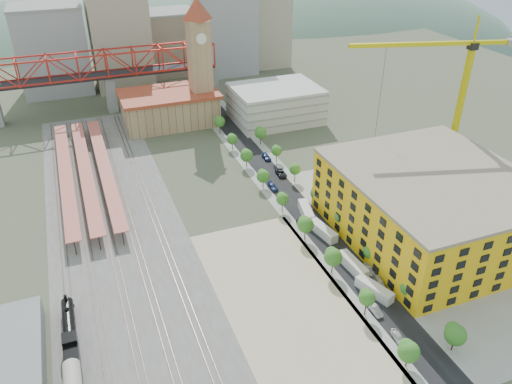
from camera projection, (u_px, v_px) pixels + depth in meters
name	position (u px, v px, depth m)	size (l,w,h in m)	color
ground	(255.00, 228.00, 138.34)	(400.00, 400.00, 0.00)	#474C38
ballast_strip	(114.00, 221.00, 141.21)	(36.00, 165.00, 0.06)	#605E59
dirt_lot	(288.00, 306.00, 111.77)	(28.00, 67.00, 0.06)	tan
street_asphalt	(285.00, 192.00, 155.34)	(12.00, 170.00, 0.06)	black
sidewalk_west	(269.00, 195.00, 153.64)	(3.00, 170.00, 0.04)	gray
sidewalk_east	(301.00, 188.00, 157.06)	(3.00, 170.00, 0.04)	gray
construction_pad	(434.00, 233.00, 136.23)	(50.00, 90.00, 0.06)	gray
rail_tracks	(108.00, 222.00, 140.59)	(26.56, 160.00, 0.18)	#382B23
platform_canopies	(85.00, 169.00, 159.73)	(16.00, 80.00, 4.12)	#BE5849
station_hall	(170.00, 108.00, 199.28)	(38.00, 24.00, 13.10)	tan
clock_tower	(199.00, 50.00, 190.51)	(12.00, 12.00, 52.00)	tan
parking_garage	(276.00, 104.00, 202.20)	(34.00, 26.00, 14.00)	silver
truss_bridge	(107.00, 67.00, 205.35)	(94.00, 9.60, 25.60)	gray
construction_building	(432.00, 206.00, 130.53)	(44.60, 50.60, 18.80)	yellow
street_trees	(299.00, 208.00, 147.32)	(15.40, 124.40, 8.00)	#2F641E
skyline	(165.00, 31.00, 243.41)	(133.00, 46.00, 60.00)	#9EA0A3
distant_hills	(192.00, 126.00, 401.69)	(647.00, 264.00, 227.00)	#4C6B59
locomotive	(70.00, 333.00, 102.07)	(2.86, 22.09, 5.52)	black
tower_crane	(454.00, 86.00, 145.18)	(47.00, 14.47, 51.55)	#D4C10D
site_trailer_a	(374.00, 290.00, 114.48)	(2.52, 9.56, 2.62)	silver
site_trailer_b	(353.00, 265.00, 122.14)	(2.60, 9.89, 2.71)	silver
site_trailer_c	(323.00, 231.00, 134.65)	(2.59, 9.83, 2.69)	silver
site_trailer_d	(306.00, 211.00, 143.08)	(2.59, 9.86, 2.70)	silver
car_0	(398.00, 337.00, 102.85)	(1.73, 4.30, 1.47)	silver
car_1	(375.00, 310.00, 109.65)	(1.55, 4.46, 1.47)	#A1A1A6
car_2	(304.00, 224.00, 138.43)	(2.44, 5.30, 1.47)	black
car_3	(273.00, 187.00, 156.52)	(2.17, 5.34, 1.55)	navy
car_4	(379.00, 281.00, 117.77)	(1.85, 4.61, 1.57)	silver
car_5	(368.00, 270.00, 121.58)	(1.53, 4.40, 1.45)	#A1A0A5
car_6	(281.00, 173.00, 164.07)	(2.65, 5.74, 1.60)	black
car_7	(266.00, 157.00, 174.42)	(2.12, 5.22, 1.52)	navy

